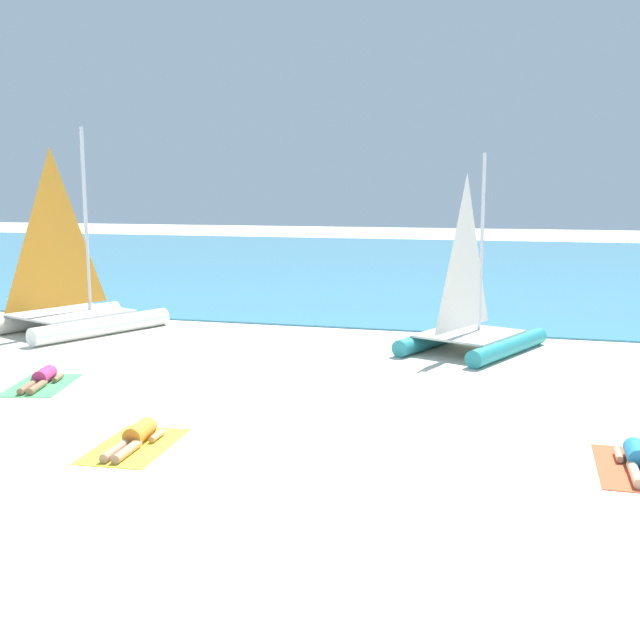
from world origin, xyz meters
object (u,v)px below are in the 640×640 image
sailboat_teal (471,323)px  towel_middle (135,446)px  sunbather_middle (136,437)px  sunbather_right (637,459)px  towel_left (41,385)px  sailboat_white (73,302)px  sunbather_left (42,378)px  towel_right (637,469)px

sailboat_teal → towel_middle: (-4.33, -8.61, -0.70)m
sunbather_middle → sunbather_right: same height
towel_left → sunbather_middle: sunbather_middle is taller
sailboat_white → sunbather_left: (2.80, -5.44, -0.70)m
towel_left → towel_middle: size_ratio=1.00×
towel_left → towel_right: same height
sunbather_left → sunbather_right: same height
sailboat_teal → towel_left: 9.87m
sailboat_white → towel_middle: (6.49, -8.38, -0.82)m
sailboat_white → sunbather_middle: size_ratio=3.56×
sailboat_teal → sunbather_middle: size_ratio=3.03×
towel_left → sailboat_white: bearing=117.1°
sailboat_teal → sunbather_right: bearing=-46.0°
sailboat_white → towel_left: (2.81, -5.51, -0.82)m
towel_middle → sunbather_right: (7.31, 1.09, 0.13)m
sailboat_white → sailboat_teal: bearing=23.8°
towel_middle → sunbather_middle: sunbather_middle is taller
sailboat_teal → towel_right: 8.18m
sailboat_white → towel_left: size_ratio=2.93×
towel_middle → towel_left: bearing=142.0°
sunbather_right → towel_middle: bearing=-172.3°
sailboat_white → towel_right: (13.80, -7.35, -0.82)m
sunbather_right → sailboat_teal: bearing=110.9°
sailboat_white → towel_middle: 10.63m
sunbather_middle → towel_right: (7.31, 0.96, -0.13)m
towel_middle → towel_right: bearing=8.0°
sailboat_teal → towel_left: (-8.00, -5.73, -0.70)m
sailboat_white → towel_right: 15.66m
sailboat_teal → sunbather_middle: sailboat_teal is taller
sailboat_teal → towel_right: (2.98, -7.58, -0.70)m
towel_left → towel_middle: same height
sailboat_teal → towel_right: bearing=-46.2°
towel_left → towel_middle: bearing=-38.0°
towel_middle → sunbather_middle: (-0.00, 0.07, 0.13)m
sunbather_middle → towel_right: size_ratio=0.82×
sailboat_teal → towel_left: sailboat_teal is taller
sailboat_teal → towel_right: sailboat_teal is taller
towel_right → sunbather_right: bearing=90.8°
sailboat_teal → towel_middle: bearing=-94.4°
sailboat_teal → sunbather_middle: 9.59m
sailboat_white → sunbather_middle: 10.57m
towel_left → sunbather_left: 0.14m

